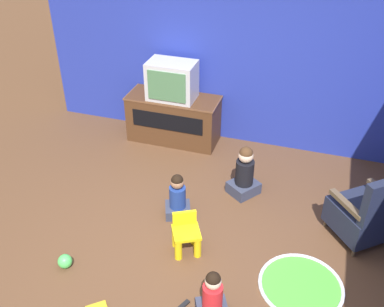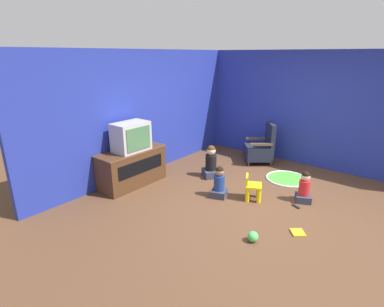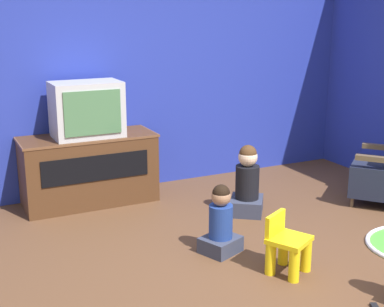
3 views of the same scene
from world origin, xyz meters
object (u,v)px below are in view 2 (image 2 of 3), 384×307
(book, at_px, (298,233))
(yellow_kid_chair, at_px, (253,189))
(black_armchair, at_px, (260,148))
(toy_ball, at_px, (253,237))
(child_watching_left, at_px, (219,184))
(tv_cabinet, at_px, (132,167))
(child_watching_center, at_px, (211,163))
(remote_control, at_px, (296,206))
(child_watching_right, at_px, (304,188))
(television, at_px, (131,137))

(book, bearing_deg, yellow_kid_chair, -67.86)
(black_armchair, distance_m, toy_ball, 3.26)
(child_watching_left, distance_m, book, 1.59)
(tv_cabinet, relative_size, black_armchair, 1.42)
(black_armchair, distance_m, child_watching_center, 1.48)
(child_watching_left, bearing_deg, remote_control, -90.02)
(child_watching_right, bearing_deg, tv_cabinet, 89.79)
(yellow_kid_chair, relative_size, toy_ball, 2.98)
(television, relative_size, child_watching_center, 0.98)
(yellow_kid_chair, relative_size, child_watching_center, 0.65)
(television, distance_m, yellow_kid_chair, 2.42)
(yellow_kid_chair, distance_m, child_watching_center, 1.24)
(child_watching_center, bearing_deg, toy_ball, 176.25)
(toy_ball, bearing_deg, black_armchair, 25.58)
(child_watching_left, xyz_separation_m, toy_ball, (-0.84, -1.14, -0.17))
(television, xyz_separation_m, yellow_kid_chair, (0.91, -2.11, -0.78))
(child_watching_center, height_order, toy_ball, child_watching_center)
(tv_cabinet, relative_size, child_watching_left, 2.33)
(child_watching_center, relative_size, toy_ball, 4.56)
(tv_cabinet, xyz_separation_m, remote_control, (1.12, -2.86, -0.35))
(yellow_kid_chair, distance_m, book, 1.18)
(child_watching_right, relative_size, remote_control, 3.61)
(black_armchair, xyz_separation_m, child_watching_center, (-1.43, 0.40, -0.06))
(child_watching_left, relative_size, child_watching_center, 0.85)
(yellow_kid_chair, xyz_separation_m, book, (-0.54, -1.03, -0.19))
(television, bearing_deg, remote_control, -68.33)
(tv_cabinet, distance_m, toy_ball, 2.78)
(child_watching_center, bearing_deg, tv_cabinet, 89.24)
(child_watching_left, height_order, remote_control, child_watching_left)
(television, relative_size, child_watching_left, 1.16)
(child_watching_right, xyz_separation_m, remote_control, (-0.29, 0.01, -0.23))
(yellow_kid_chair, xyz_separation_m, toy_ball, (-1.12, -0.62, -0.13))
(child_watching_left, distance_m, child_watching_right, 1.47)
(book, bearing_deg, remote_control, -107.51)
(tv_cabinet, relative_size, book, 5.04)
(child_watching_left, bearing_deg, child_watching_right, -79.68)
(toy_ball, height_order, book, toy_ball)
(yellow_kid_chair, bearing_deg, black_armchair, -4.68)
(child_watching_left, bearing_deg, black_armchair, -14.55)
(tv_cabinet, xyz_separation_m, child_watching_center, (1.29, -0.96, -0.07))
(child_watching_left, distance_m, toy_ball, 1.43)
(television, bearing_deg, child_watching_center, -35.90)
(child_watching_center, distance_m, child_watching_right, 1.91)
(television, xyz_separation_m, toy_ball, (-0.21, -2.73, -0.90))
(tv_cabinet, relative_size, television, 2.01)
(black_armchair, height_order, child_watching_left, black_armchair)
(tv_cabinet, height_order, child_watching_right, tv_cabinet)
(tv_cabinet, distance_m, black_armchair, 3.04)
(black_armchair, bearing_deg, remote_control, 3.51)
(child_watching_left, relative_size, child_watching_right, 1.04)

